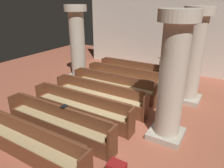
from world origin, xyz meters
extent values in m
plane|color=#AD5B42|center=(0.00, 0.00, 0.00)|extent=(19.20, 19.20, 0.00)
cube|color=silver|center=(0.00, 6.08, 2.25)|extent=(10.00, 0.16, 4.50)
cube|color=brown|center=(-0.81, 3.66, 0.48)|extent=(3.63, 0.38, 0.05)
cube|color=brown|center=(-0.81, 3.82, 0.71)|extent=(3.63, 0.04, 0.41)
cube|color=brown|center=(-0.81, 3.87, 0.90)|extent=(3.48, 0.06, 0.02)
cube|color=brown|center=(-2.66, 3.66, 0.46)|extent=(0.06, 0.44, 0.91)
cube|color=brown|center=(1.03, 3.66, 0.46)|extent=(0.06, 0.44, 0.91)
cube|color=brown|center=(-0.81, 3.48, 0.24)|extent=(3.63, 0.03, 0.43)
cube|color=tan|center=(-0.81, 3.64, 0.51)|extent=(3.34, 0.32, 0.02)
cube|color=brown|center=(-0.81, 2.58, 0.48)|extent=(3.63, 0.38, 0.05)
cube|color=brown|center=(-0.81, 2.75, 0.71)|extent=(3.63, 0.04, 0.41)
cube|color=brown|center=(-0.81, 2.79, 0.90)|extent=(3.48, 0.06, 0.02)
cube|color=brown|center=(-2.66, 2.58, 0.46)|extent=(0.06, 0.44, 0.91)
cube|color=brown|center=(1.03, 2.58, 0.46)|extent=(0.06, 0.44, 0.91)
cube|color=brown|center=(-0.81, 2.40, 0.24)|extent=(3.63, 0.03, 0.43)
cube|color=tan|center=(-0.81, 2.56, 0.51)|extent=(3.34, 0.32, 0.02)
cube|color=brown|center=(-0.81, 1.50, 0.48)|extent=(3.63, 0.38, 0.05)
cube|color=brown|center=(-0.81, 1.67, 0.71)|extent=(3.63, 0.04, 0.41)
cube|color=brown|center=(-0.81, 1.72, 0.90)|extent=(3.48, 0.06, 0.02)
cube|color=brown|center=(-2.66, 1.50, 0.46)|extent=(0.06, 0.44, 0.91)
cube|color=brown|center=(1.03, 1.50, 0.46)|extent=(0.06, 0.44, 0.91)
cube|color=brown|center=(-0.81, 1.33, 0.24)|extent=(3.63, 0.03, 0.43)
cube|color=tan|center=(-0.81, 1.48, 0.51)|extent=(3.34, 0.32, 0.02)
cube|color=brown|center=(-0.81, 0.42, 0.48)|extent=(3.63, 0.38, 0.05)
cube|color=brown|center=(-0.81, 0.59, 0.71)|extent=(3.63, 0.04, 0.41)
cube|color=brown|center=(-0.81, 0.64, 0.90)|extent=(3.48, 0.06, 0.02)
cube|color=brown|center=(-2.66, 0.42, 0.46)|extent=(0.06, 0.44, 0.91)
cube|color=brown|center=(1.03, 0.42, 0.46)|extent=(0.06, 0.44, 0.91)
cube|color=brown|center=(-0.81, 0.25, 0.24)|extent=(3.63, 0.03, 0.43)
cube|color=tan|center=(-0.81, 0.40, 0.51)|extent=(3.34, 0.32, 0.02)
cube|color=brown|center=(-0.81, -0.65, 0.48)|extent=(3.63, 0.38, 0.05)
cube|color=brown|center=(-0.81, -0.49, 0.71)|extent=(3.63, 0.04, 0.41)
cube|color=brown|center=(-0.81, -0.44, 0.90)|extent=(3.48, 0.06, 0.02)
cube|color=brown|center=(-2.66, -0.65, 0.46)|extent=(0.06, 0.44, 0.91)
cube|color=brown|center=(1.03, -0.65, 0.46)|extent=(0.06, 0.44, 0.91)
cube|color=brown|center=(-0.81, -0.83, 0.24)|extent=(3.63, 0.03, 0.43)
cube|color=tan|center=(-0.81, -0.67, 0.51)|extent=(3.34, 0.32, 0.02)
cube|color=brown|center=(-0.81, -1.73, 0.48)|extent=(3.63, 0.38, 0.05)
cube|color=brown|center=(-0.81, -1.56, 0.71)|extent=(3.63, 0.04, 0.41)
cube|color=brown|center=(-0.81, -1.52, 0.90)|extent=(3.48, 0.06, 0.02)
cube|color=brown|center=(-2.66, -1.73, 0.46)|extent=(0.06, 0.44, 0.91)
cube|color=brown|center=(1.03, -1.73, 0.46)|extent=(0.06, 0.44, 0.91)
cube|color=brown|center=(-0.81, -1.91, 0.24)|extent=(3.63, 0.03, 0.43)
cube|color=tan|center=(-0.81, -1.75, 0.51)|extent=(3.34, 0.32, 0.02)
cube|color=brown|center=(-0.81, -2.81, 0.48)|extent=(3.63, 0.38, 0.05)
cube|color=brown|center=(-0.81, -2.64, 0.71)|extent=(3.63, 0.04, 0.41)
cube|color=brown|center=(-0.81, -2.59, 0.90)|extent=(3.48, 0.06, 0.02)
cube|color=brown|center=(-0.81, -2.98, 0.24)|extent=(3.63, 0.03, 0.43)
cube|color=tan|center=(-0.81, -2.83, 0.51)|extent=(3.34, 0.32, 0.02)
cube|color=#B6AD9A|center=(1.91, 2.64, 0.09)|extent=(0.98, 0.98, 0.18)
cylinder|color=beige|center=(1.91, 2.64, 1.72)|extent=(0.72, 0.72, 3.08)
cylinder|color=beige|center=(1.91, 2.64, 3.41)|extent=(1.05, 1.05, 0.30)
cube|color=#B6AD9A|center=(-3.49, 2.55, 0.09)|extent=(0.98, 0.98, 0.18)
cylinder|color=beige|center=(-3.49, 2.55, 1.72)|extent=(0.72, 0.72, 3.08)
cylinder|color=beige|center=(-3.49, 2.55, 3.41)|extent=(1.05, 1.05, 0.30)
cube|color=#B6AD9A|center=(1.91, -0.13, 0.09)|extent=(0.95, 0.95, 0.18)
cylinder|color=beige|center=(1.91, -0.13, 1.72)|extent=(0.70, 0.70, 3.08)
cylinder|color=beige|center=(1.91, -0.13, 3.41)|extent=(1.02, 1.02, 0.30)
cube|color=#492215|center=(0.20, 4.73, 0.03)|extent=(0.45, 0.45, 0.06)
cube|color=#562819|center=(0.20, 4.73, 0.47)|extent=(0.28, 0.28, 0.95)
cube|color=#5B2A1A|center=(0.20, 4.73, 1.01)|extent=(0.48, 0.35, 0.15)
cube|color=black|center=(-0.69, -1.52, 0.93)|extent=(0.14, 0.18, 0.03)
cube|color=maroon|center=(1.35, -2.08, 0.13)|extent=(0.41, 0.30, 0.25)
camera|label=1|loc=(3.17, -5.37, 3.74)|focal=33.47mm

